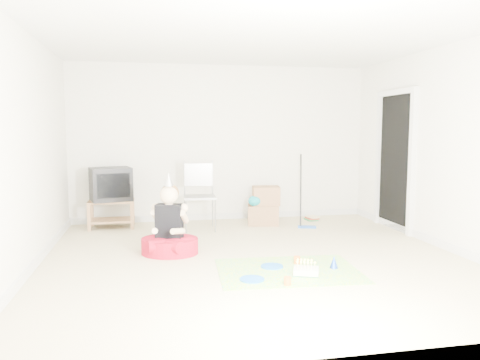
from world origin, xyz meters
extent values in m
plane|color=beige|center=(0.00, 0.00, 0.00)|extent=(5.00, 5.00, 0.00)
cube|color=black|center=(2.48, 1.20, 1.02)|extent=(0.02, 0.90, 2.05)
cube|color=#9B6D46|center=(-1.81, 2.12, 0.42)|extent=(0.69, 0.43, 0.03)
cube|color=#9B6D46|center=(-1.81, 2.12, 0.12)|extent=(0.69, 0.43, 0.03)
cube|color=#9B6D46|center=(-2.12, 1.93, 0.22)|extent=(0.05, 0.05, 0.43)
cube|color=#9B6D46|center=(-1.49, 1.93, 0.22)|extent=(0.05, 0.05, 0.43)
cube|color=#9B6D46|center=(-2.12, 2.31, 0.22)|extent=(0.05, 0.05, 0.43)
cube|color=#9B6D46|center=(-1.49, 2.31, 0.22)|extent=(0.05, 0.05, 0.43)
cube|color=black|center=(-1.81, 2.12, 0.69)|extent=(0.70, 0.62, 0.51)
cube|color=gray|center=(-0.47, 1.70, 0.51)|extent=(0.49, 0.47, 0.03)
cylinder|color=gray|center=(-0.69, 1.71, 0.52)|extent=(0.02, 0.02, 1.05)
cylinder|color=gray|center=(-0.25, 1.70, 0.52)|extent=(0.02, 0.02, 1.05)
cube|color=#946A47|center=(0.58, 1.91, 0.16)|extent=(0.55, 0.46, 0.32)
cube|color=#946A47|center=(0.63, 1.93, 0.47)|extent=(0.47, 0.39, 0.30)
ellipsoid|color=#0C7D89|center=(0.42, 1.83, 0.40)|extent=(0.21, 0.15, 0.17)
cube|color=#2252AD|center=(1.19, 1.51, 0.02)|extent=(0.30, 0.18, 0.03)
cylinder|color=black|center=(1.19, 1.51, 0.58)|extent=(0.14, 0.37, 1.11)
cube|color=#2A7F46|center=(1.47, 2.09, 0.01)|extent=(0.19, 0.24, 0.03)
cube|color=#A63923|center=(1.47, 2.09, 0.04)|extent=(0.20, 0.24, 0.02)
cube|color=beige|center=(1.47, 2.09, 0.06)|extent=(0.21, 0.24, 0.03)
cylinder|color=#B31026|center=(-0.99, 0.40, 0.10)|extent=(0.88, 0.88, 0.19)
cube|color=black|center=(-0.99, 0.40, 0.41)|extent=(0.36, 0.27, 0.43)
sphere|color=beige|center=(-0.99, 0.40, 0.73)|extent=(0.28, 0.28, 0.22)
cone|color=silver|center=(-0.99, 0.40, 0.93)|extent=(0.12, 0.12, 0.17)
cube|color=#F8348F|center=(0.25, -0.57, 0.00)|extent=(1.59, 1.20, 0.01)
cube|color=silver|center=(0.39, -0.75, 0.04)|extent=(0.32, 0.29, 0.07)
cube|color=#46C471|center=(0.39, -0.75, 0.01)|extent=(0.32, 0.29, 0.01)
cylinder|color=beige|center=(0.29, -0.75, 0.11)|extent=(0.01, 0.01, 0.06)
cylinder|color=beige|center=(0.32, -0.77, 0.11)|extent=(0.01, 0.01, 0.06)
cylinder|color=beige|center=(0.35, -0.78, 0.11)|extent=(0.01, 0.01, 0.06)
cylinder|color=beige|center=(0.39, -0.79, 0.11)|extent=(0.01, 0.01, 0.06)
cylinder|color=beige|center=(0.42, -0.81, 0.11)|extent=(0.01, 0.01, 0.06)
cylinder|color=beige|center=(0.46, -0.82, 0.11)|extent=(0.01, 0.01, 0.06)
cylinder|color=beige|center=(0.32, -0.68, 0.11)|extent=(0.01, 0.01, 0.06)
cylinder|color=beige|center=(0.35, -0.69, 0.11)|extent=(0.01, 0.01, 0.06)
cylinder|color=beige|center=(0.39, -0.70, 0.11)|extent=(0.01, 0.01, 0.06)
cylinder|color=beige|center=(0.42, -0.72, 0.11)|extent=(0.01, 0.01, 0.06)
cylinder|color=beige|center=(0.45, -0.73, 0.11)|extent=(0.01, 0.01, 0.06)
cylinder|color=blue|center=(0.10, -0.41, 0.01)|extent=(0.28, 0.28, 0.01)
cylinder|color=blue|center=(-0.21, -0.81, 0.01)|extent=(0.29, 0.29, 0.01)
cylinder|color=orange|center=(0.42, -0.34, 0.05)|extent=(0.09, 0.09, 0.08)
cylinder|color=orange|center=(0.10, -1.03, 0.05)|extent=(0.08, 0.08, 0.08)
cone|color=blue|center=(0.77, -0.59, 0.07)|extent=(0.12, 0.12, 0.14)
camera|label=1|loc=(-1.23, -5.33, 1.54)|focal=35.00mm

